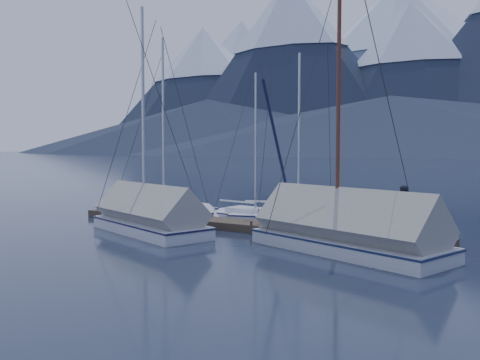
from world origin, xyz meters
name	(u,v)px	position (x,y,z in m)	size (l,w,h in m)	color
ground	(214,236)	(0.00, 0.00, 0.00)	(1000.00, 1000.00, 0.00)	black
dock	(240,227)	(0.00, 2.00, 0.11)	(18.00, 1.50, 0.54)	#382D23
mooring_posts	(231,220)	(-0.50, 2.00, 0.35)	(15.12, 1.52, 0.35)	#382D23
sailboat_open_left	(171,212)	(-5.60, 3.96, 0.18)	(8.11, 3.45, 10.46)	silver
sailboat_open_mid	(262,219)	(-0.22, 4.39, 0.14)	(6.23, 2.77, 8.00)	silver
sailboat_open_right	(308,220)	(1.90, 5.13, 0.16)	(7.00, 3.79, 8.91)	silver
sailboat_covered_near	(333,234)	(5.22, -0.09, 0.54)	(8.66, 4.96, 10.78)	silver
sailboat_covered_far	(143,220)	(-3.28, -0.74, 0.51)	(7.83, 4.51, 10.53)	silver
person	(405,211)	(7.20, 2.10, 1.28)	(0.69, 0.45, 1.89)	black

